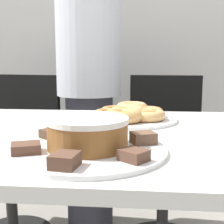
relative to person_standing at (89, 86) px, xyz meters
name	(u,v)px	position (x,y,z in m)	size (l,w,h in m)	color
wall_back	(127,16)	(0.18, 0.64, 0.46)	(8.00, 0.05, 2.60)	silver
table	(103,165)	(0.18, -0.86, -0.16)	(1.61, 0.80, 0.77)	silver
person_standing	(89,86)	(0.00, 0.00, 0.00)	(0.36, 0.36, 1.60)	#383842
office_chair_left	(16,160)	(-0.40, -0.11, -0.41)	(0.53, 0.53, 0.90)	black
office_chair_right	(164,165)	(0.42, -0.10, -0.41)	(0.47, 0.47, 0.90)	black
plate_cake	(88,150)	(0.17, -1.06, -0.06)	(0.35, 0.35, 0.01)	white
plate_donuts	(128,119)	(0.24, -0.67, -0.06)	(0.34, 0.34, 0.01)	white
frosted_cake	(88,133)	(0.17, -1.06, -0.02)	(0.18, 0.18, 0.07)	brown
lamington_0	(134,155)	(0.28, -1.14, -0.04)	(0.07, 0.07, 0.02)	brown
lamington_1	(143,138)	(0.30, -1.01, -0.04)	(0.07, 0.06, 0.03)	brown
lamington_2	(103,130)	(0.19, -0.93, -0.04)	(0.06, 0.06, 0.03)	#513828
lamington_3	(52,134)	(0.07, -0.98, -0.05)	(0.07, 0.07, 0.02)	#513828
lamington_4	(26,148)	(0.05, -1.11, -0.05)	(0.07, 0.07, 0.02)	brown
lamington_5	(65,160)	(0.15, -1.19, -0.04)	(0.05, 0.06, 0.03)	brown
donut_0	(128,112)	(0.24, -0.67, -0.04)	(0.12, 0.12, 0.04)	#E5AD66
donut_1	(132,108)	(0.26, -0.57, -0.04)	(0.12, 0.12, 0.04)	#E5AD66
donut_2	(118,111)	(0.21, -0.62, -0.04)	(0.12, 0.12, 0.03)	#C68447
donut_3	(108,114)	(0.18, -0.69, -0.04)	(0.10, 0.10, 0.03)	#C68447
donut_4	(124,116)	(0.24, -0.74, -0.04)	(0.12, 0.12, 0.04)	tan
donut_5	(146,115)	(0.31, -0.70, -0.04)	(0.13, 0.13, 0.03)	#E5AD66
donut_6	(147,112)	(0.31, -0.65, -0.04)	(0.12, 0.12, 0.03)	#D18E4C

